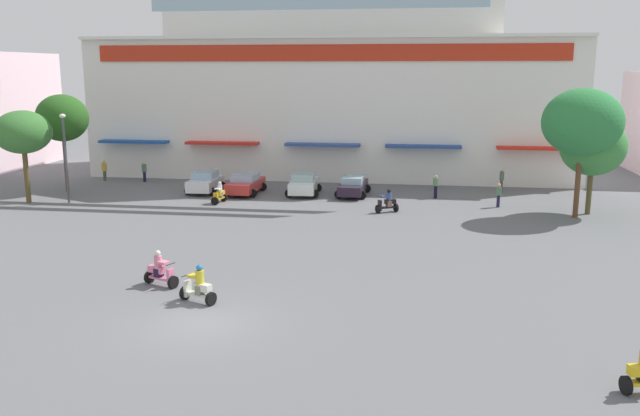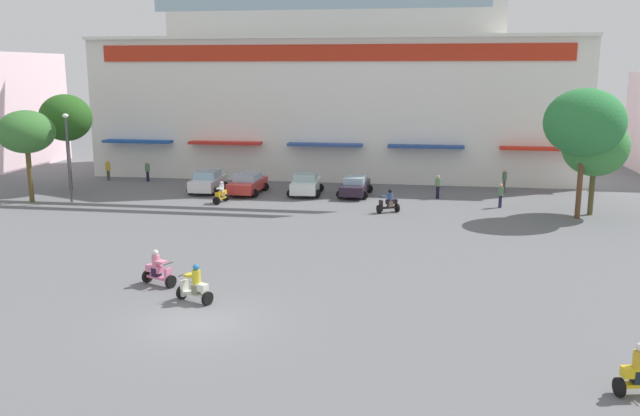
% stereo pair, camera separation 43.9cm
% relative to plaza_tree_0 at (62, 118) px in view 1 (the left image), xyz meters
% --- Properties ---
extents(ground_plane, '(128.00, 128.00, 0.00)m').
position_rel_plaza_tree_0_xyz_m(ground_plane, '(18.05, -10.56, -5.29)').
color(ground_plane, slate).
extents(colonial_building, '(39.15, 16.44, 22.36)m').
position_rel_plaza_tree_0_xyz_m(colonial_building, '(18.05, 12.45, 4.56)').
color(colonial_building, white).
rests_on(colonial_building, ground).
extents(plaza_tree_0, '(3.73, 3.55, 6.99)m').
position_rel_plaza_tree_0_xyz_m(plaza_tree_0, '(0.00, 0.00, 0.00)').
color(plaza_tree_0, brown).
rests_on(plaza_tree_0, ground).
extents(plaza_tree_1, '(3.90, 3.77, 5.97)m').
position_rel_plaza_tree_0_xyz_m(plaza_tree_1, '(35.71, -2.68, -1.12)').
color(plaza_tree_1, brown).
rests_on(plaza_tree_1, ground).
extents(plaza_tree_2, '(3.62, 3.87, 6.11)m').
position_rel_plaza_tree_0_xyz_m(plaza_tree_2, '(-0.29, -4.50, -0.62)').
color(plaza_tree_2, brown).
rests_on(plaza_tree_2, ground).
extents(plaza_tree_3, '(4.63, 4.32, 7.67)m').
position_rel_plaza_tree_0_xyz_m(plaza_tree_3, '(34.73, -3.85, 0.39)').
color(plaza_tree_3, brown).
rests_on(plaza_tree_3, ground).
extents(parked_car_0, '(2.39, 4.01, 1.56)m').
position_rel_plaza_tree_0_xyz_m(parked_car_0, '(10.18, 0.91, -4.51)').
color(parked_car_0, silver).
rests_on(parked_car_0, ground).
extents(parked_car_1, '(2.49, 4.40, 1.47)m').
position_rel_plaza_tree_0_xyz_m(parked_car_1, '(13.18, 0.79, -4.54)').
color(parked_car_1, '#B62F2B').
rests_on(parked_car_1, ground).
extents(parked_car_2, '(2.52, 4.03, 1.56)m').
position_rel_plaza_tree_0_xyz_m(parked_car_2, '(17.34, 1.07, -4.51)').
color(parked_car_2, silver).
rests_on(parked_car_2, ground).
extents(parked_car_3, '(2.33, 4.27, 1.38)m').
position_rel_plaza_tree_0_xyz_m(parked_car_3, '(20.84, 1.24, -4.58)').
color(parked_car_3, '#281C2C').
rests_on(parked_car_3, ground).
extents(scooter_rider_0, '(1.56, 1.06, 1.49)m').
position_rel_plaza_tree_0_xyz_m(scooter_rider_0, '(15.04, -19.81, -4.68)').
color(scooter_rider_0, black).
rests_on(scooter_rider_0, ground).
extents(scooter_rider_1, '(1.46, 1.13, 1.48)m').
position_rel_plaza_tree_0_xyz_m(scooter_rider_1, '(23.51, -4.05, -4.68)').
color(scooter_rider_1, black).
rests_on(scooter_rider_1, ground).
extents(scooter_rider_2, '(1.54, 1.06, 1.52)m').
position_rel_plaza_tree_0_xyz_m(scooter_rider_2, '(17.24, -21.53, -4.68)').
color(scooter_rider_2, black).
rests_on(scooter_rider_2, ground).
extents(scooter_rider_4, '(0.74, 1.50, 1.45)m').
position_rel_plaza_tree_0_xyz_m(scooter_rider_4, '(12.33, -2.74, -4.70)').
color(scooter_rider_4, black).
rests_on(scooter_rider_4, ground).
extents(pedestrian_0, '(0.51, 0.51, 1.63)m').
position_rel_plaza_tree_0_xyz_m(pedestrian_0, '(3.93, 4.71, -4.37)').
color(pedestrian_0, black).
rests_on(pedestrian_0, ground).
extents(pedestrian_1, '(0.47, 0.47, 1.64)m').
position_rel_plaza_tree_0_xyz_m(pedestrian_1, '(0.58, 4.74, -4.37)').
color(pedestrian_1, '#3F4736').
rests_on(pedestrian_1, ground).
extents(pedestrian_2, '(0.36, 0.36, 1.56)m').
position_rel_plaza_tree_0_xyz_m(pedestrian_2, '(30.49, -1.37, -4.40)').
color(pedestrian_2, '#231E40').
rests_on(pedestrian_2, ground).
extents(pedestrian_3, '(0.39, 0.39, 1.72)m').
position_rel_plaza_tree_0_xyz_m(pedestrian_3, '(31.29, 4.10, -4.29)').
color(pedestrian_3, '#4C4041').
rests_on(pedestrian_3, ground).
extents(pedestrian_4, '(0.54, 0.54, 1.62)m').
position_rel_plaza_tree_0_xyz_m(pedestrian_4, '(26.56, 1.13, -4.38)').
color(pedestrian_4, black).
rests_on(pedestrian_4, ground).
extents(streetlamp_near, '(0.40, 0.40, 5.89)m').
position_rel_plaza_tree_0_xyz_m(streetlamp_near, '(2.36, -4.10, -1.80)').
color(streetlamp_near, '#474C51').
rests_on(streetlamp_near, ground).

